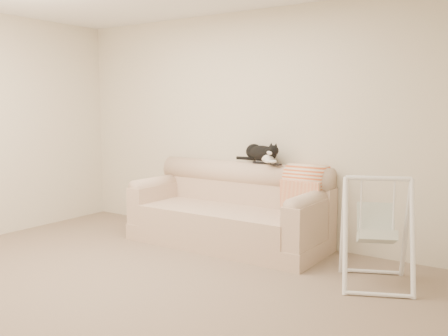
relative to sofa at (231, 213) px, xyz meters
name	(u,v)px	position (x,y,z in m)	size (l,w,h in m)	color
ground_plane	(128,286)	(0.01, -1.62, -0.35)	(5.00, 5.00, 0.00)	#705C4D
room_shell	(124,106)	(0.01, -1.62, 1.18)	(5.04, 4.04, 2.60)	beige
sofa	(231,213)	(0.00, 0.00, 0.00)	(2.20, 0.93, 0.90)	tan
remote_a	(261,162)	(0.24, 0.24, 0.56)	(0.18, 0.06, 0.03)	black
remote_b	(276,164)	(0.45, 0.20, 0.56)	(0.17, 0.13, 0.02)	black
tuxedo_cat	(262,153)	(0.24, 0.26, 0.66)	(0.59, 0.35, 0.23)	black
throw_blanket	(306,183)	(0.80, 0.23, 0.37)	(0.44, 0.38, 0.58)	#DE5622
baby_swing	(376,231)	(1.74, -0.39, 0.12)	(0.78, 0.80, 0.95)	white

